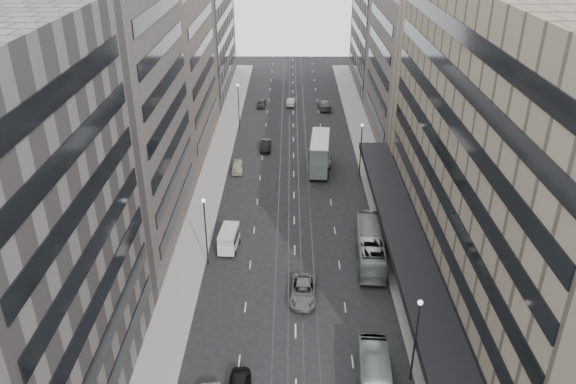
{
  "coord_description": "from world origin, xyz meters",
  "views": [
    {
      "loc": [
        -0.53,
        -40.25,
        35.8
      ],
      "look_at": [
        -0.79,
        18.78,
        5.7
      ],
      "focal_mm": 35.0,
      "sensor_mm": 36.0,
      "label": 1
    }
  ],
  "objects_px": {
    "bus_far": "(370,245)",
    "double_decker": "(320,153)",
    "panel_van": "(229,238)",
    "sedan_2": "(303,291)"
  },
  "relations": [
    {
      "from": "bus_far",
      "to": "double_decker",
      "type": "bearing_deg",
      "value": -75.49
    },
    {
      "from": "panel_van",
      "to": "sedan_2",
      "type": "height_order",
      "value": "panel_van"
    },
    {
      "from": "double_decker",
      "to": "sedan_2",
      "type": "relative_size",
      "value": 1.67
    },
    {
      "from": "double_decker",
      "to": "sedan_2",
      "type": "height_order",
      "value": "double_decker"
    },
    {
      "from": "sedan_2",
      "to": "bus_far",
      "type": "bearing_deg",
      "value": 47.08
    },
    {
      "from": "double_decker",
      "to": "sedan_2",
      "type": "distance_m",
      "value": 31.55
    },
    {
      "from": "panel_van",
      "to": "bus_far",
      "type": "bearing_deg",
      "value": -1.05
    },
    {
      "from": "bus_far",
      "to": "panel_van",
      "type": "height_order",
      "value": "bus_far"
    },
    {
      "from": "panel_van",
      "to": "sedan_2",
      "type": "bearing_deg",
      "value": -41.73
    },
    {
      "from": "double_decker",
      "to": "bus_far",
      "type": "bearing_deg",
      "value": -74.36
    }
  ]
}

